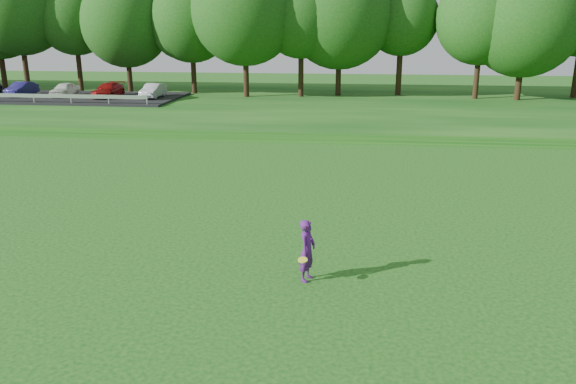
# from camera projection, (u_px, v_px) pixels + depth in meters

# --- Properties ---
(ground) EXTENTS (140.00, 140.00, 0.00)m
(ground) POSITION_uv_depth(u_px,v_px,m) (231.00, 280.00, 15.37)
(ground) COLOR #0D4711
(ground) RESTS_ON ground
(berm) EXTENTS (130.00, 30.00, 0.60)m
(berm) POSITION_uv_depth(u_px,v_px,m) (317.00, 104.00, 47.66)
(berm) COLOR #0D4711
(berm) RESTS_ON ground
(walking_path) EXTENTS (130.00, 1.60, 0.04)m
(walking_path) POSITION_uv_depth(u_px,v_px,m) (301.00, 139.00, 34.41)
(walking_path) COLOR gray
(walking_path) RESTS_ON ground
(treeline) EXTENTS (104.00, 7.00, 15.00)m
(treeline) POSITION_uv_depth(u_px,v_px,m) (321.00, 9.00, 49.26)
(treeline) COLOR #104513
(treeline) RESTS_ON berm
(parking_lot) EXTENTS (24.00, 9.00, 1.38)m
(parking_lot) POSITION_uv_depth(u_px,v_px,m) (40.00, 93.00, 49.06)
(parking_lot) COLOR black
(parking_lot) RESTS_ON berm
(woman) EXTENTS (0.57, 0.94, 1.73)m
(woman) POSITION_uv_depth(u_px,v_px,m) (307.00, 250.00, 15.14)
(woman) COLOR #50186C
(woman) RESTS_ON ground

